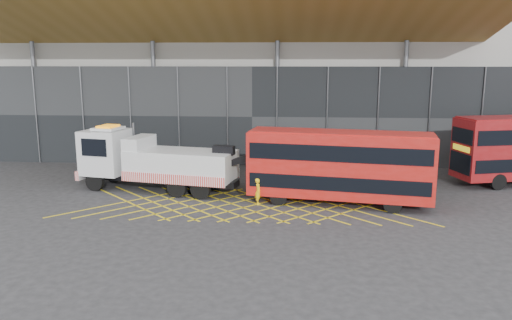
{
  "coord_description": "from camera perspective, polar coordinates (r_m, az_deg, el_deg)",
  "views": [
    {
      "loc": [
        5.11,
        -28.74,
        8.44
      ],
      "look_at": [
        3.0,
        1.5,
        2.4
      ],
      "focal_mm": 35.0,
      "sensor_mm": 36.0,
      "label": 1
    }
  ],
  "objects": [
    {
      "name": "road_markings",
      "position": [
        30.07,
        -1.34,
        -5.02
      ],
      "size": [
        21.56,
        7.16,
        0.01
      ],
      "color": "yellow",
      "rests_on": "ground_plane"
    },
    {
      "name": "recovery_truck",
      "position": [
        33.5,
        -11.8,
        -0.08
      ],
      "size": [
        12.38,
        5.03,
        4.3
      ],
      "rotation": [
        0.0,
        0.0,
        -0.2
      ],
      "color": "black",
      "rests_on": "ground_plane"
    },
    {
      "name": "construction_building",
      "position": [
        47.25,
        0.12,
        11.92
      ],
      "size": [
        55.0,
        23.97,
        18.0
      ],
      "color": "gray",
      "rests_on": "ground_plane"
    },
    {
      "name": "bus_towed",
      "position": [
        29.87,
        9.47,
        -0.48
      ],
      "size": [
        11.04,
        4.32,
        4.39
      ],
      "rotation": [
        0.0,
        0.0,
        -0.17
      ],
      "color": "#AD140F",
      "rests_on": "ground_plane"
    },
    {
      "name": "ground_plane",
      "position": [
        30.38,
        -5.87,
        -4.92
      ],
      "size": [
        120.0,
        120.0,
        0.0
      ],
      "primitive_type": "plane",
      "color": "#262628"
    },
    {
      "name": "worker",
      "position": [
        29.75,
        0.26,
        -3.61
      ],
      "size": [
        0.39,
        0.59,
        1.6
      ],
      "primitive_type": "imported",
      "rotation": [
        0.0,
        0.0,
        1.56
      ],
      "color": "yellow",
      "rests_on": "ground_plane"
    }
  ]
}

